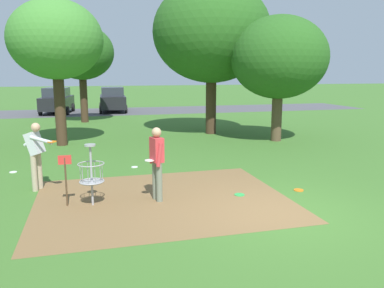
{
  "coord_description": "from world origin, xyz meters",
  "views": [
    {
      "loc": [
        -3.8,
        -7.06,
        2.93
      ],
      "look_at": [
        -1.11,
        3.05,
        1.0
      ],
      "focal_mm": 36.42,
      "sensor_mm": 36.0,
      "label": 1
    }
  ],
  "objects": [
    {
      "name": "player_foreground_watching",
      "position": [
        -2.35,
        1.53,
        0.97
      ],
      "size": [
        0.43,
        0.49,
        1.71
      ],
      "color": "slate",
      "rests_on": "ground"
    },
    {
      "name": "player_waiting_left",
      "position": [
        -5.12,
        3.11,
        0.99
      ],
      "size": [
        0.87,
        0.89,
        1.71
      ],
      "color": "tan",
      "rests_on": "ground"
    },
    {
      "name": "frisbee_mid_grass",
      "position": [
        1.22,
        1.35,
        0.01
      ],
      "size": [
        0.24,
        0.24,
        0.02
      ],
      "primitive_type": "cylinder",
      "color": "orange",
      "rests_on": "ground"
    },
    {
      "name": "tree_near_right",
      "position": [
        4.01,
        8.11,
        3.53
      ],
      "size": [
        4.06,
        4.06,
        5.27
      ],
      "color": "brown",
      "rests_on": "ground"
    },
    {
      "name": "tree_mid_center",
      "position": [
        -4.04,
        16.86,
        4.04
      ],
      "size": [
        3.71,
        3.71,
        5.64
      ],
      "color": "#422D1E",
      "rests_on": "ground"
    },
    {
      "name": "dirt_tee_pad",
      "position": [
        -2.22,
        1.55,
        0.0
      ],
      "size": [
        5.78,
        4.63,
        0.01
      ],
      "primitive_type": "cube",
      "color": "brown",
      "rests_on": "ground"
    },
    {
      "name": "frisbee_far_left",
      "position": [
        -2.49,
        4.85,
        0.01
      ],
      "size": [
        0.2,
        0.2,
        0.02
      ],
      "primitive_type": "cylinder",
      "color": "white",
      "rests_on": "ground"
    },
    {
      "name": "parking_lot_strip",
      "position": [
        0.0,
        22.88,
        0.0
      ],
      "size": [
        36.0,
        6.0,
        0.01
      ],
      "primitive_type": "cube",
      "color": "#4C4C51",
      "rests_on": "ground"
    },
    {
      "name": "ground_plane",
      "position": [
        0.0,
        0.0,
        0.0
      ],
      "size": [
        160.0,
        160.0,
        0.0
      ],
      "primitive_type": "plane",
      "color": "#3D6B28"
    },
    {
      "name": "disc_golf_basket",
      "position": [
        -3.87,
        1.57,
        0.75
      ],
      "size": [
        0.98,
        0.58,
        1.39
      ],
      "color": "#9E9EA3",
      "rests_on": "ground"
    },
    {
      "name": "tree_mid_right",
      "position": [
        -4.91,
        9.4,
        4.15
      ],
      "size": [
        3.64,
        3.64,
        5.73
      ],
      "color": "#422D1E",
      "rests_on": "ground"
    },
    {
      "name": "parked_car_center_left",
      "position": [
        -2.03,
        22.79,
        0.92
      ],
      "size": [
        2.09,
        4.26,
        1.84
      ],
      "color": "black",
      "rests_on": "ground"
    },
    {
      "name": "frisbee_by_tee",
      "position": [
        -0.36,
        1.38,
        0.01
      ],
      "size": [
        0.25,
        0.25,
        0.02
      ],
      "primitive_type": "cylinder",
      "color": "green",
      "rests_on": "ground"
    },
    {
      "name": "frisbee_far_right",
      "position": [
        -6.05,
        5.15,
        0.01
      ],
      "size": [
        0.21,
        0.21,
        0.02
      ],
      "primitive_type": "cylinder",
      "color": "white",
      "rests_on": "ground"
    },
    {
      "name": "parked_car_leftmost",
      "position": [
        -5.98,
        22.65,
        0.92
      ],
      "size": [
        2.34,
        4.38,
        1.84
      ],
      "color": "black",
      "rests_on": "ground"
    },
    {
      "name": "tree_mid_left",
      "position": [
        1.89,
        10.78,
        4.74
      ],
      "size": [
        5.48,
        5.48,
        7.09
      ],
      "color": "#422D1E",
      "rests_on": "ground"
    }
  ]
}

